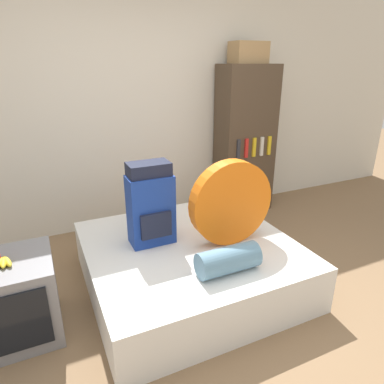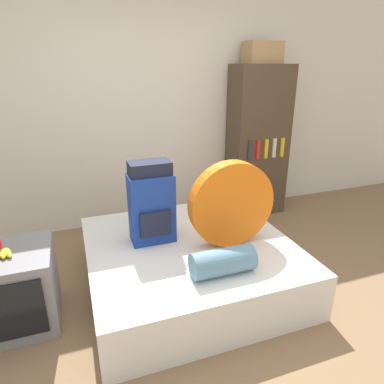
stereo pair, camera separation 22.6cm
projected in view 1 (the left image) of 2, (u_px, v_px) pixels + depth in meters
name	position (u px, v px, depth m)	size (l,w,h in m)	color
ground_plane	(229.00, 327.00, 2.48)	(16.00, 16.00, 0.00)	#846647
wall_back	(138.00, 110.00, 3.75)	(8.00, 0.05, 2.60)	silver
bed	(190.00, 263.00, 2.90)	(1.65, 1.60, 0.39)	white
backpack	(151.00, 205.00, 2.74)	(0.36, 0.25, 0.68)	navy
tent_bag	(231.00, 203.00, 2.74)	(0.70, 0.12, 0.70)	orange
sleeping_roll	(228.00, 260.00, 2.42)	(0.46, 0.19, 0.19)	#5B849E
television	(10.00, 300.00, 2.31)	(0.61, 0.57, 0.58)	gray
banana_bunch	(4.00, 262.00, 2.19)	(0.12, 0.15, 0.04)	yellow
bookshelf	(245.00, 141.00, 4.18)	(0.68, 0.40, 1.78)	#473828
cardboard_box	(248.00, 53.00, 3.85)	(0.40, 0.25, 0.24)	#A88456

